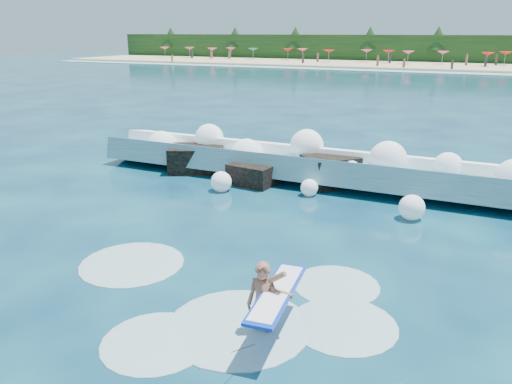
# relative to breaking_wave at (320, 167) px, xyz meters

# --- Properties ---
(ground) EXTENTS (200.00, 200.00, 0.00)m
(ground) POSITION_rel_breaking_wave_xyz_m (-1.60, -7.71, -0.56)
(ground) COLOR #082242
(ground) RESTS_ON ground
(beach) EXTENTS (140.00, 20.00, 0.40)m
(beach) POSITION_rel_breaking_wave_xyz_m (-1.60, 70.29, -0.36)
(beach) COLOR tan
(beach) RESTS_ON ground
(wet_band) EXTENTS (140.00, 5.00, 0.08)m
(wet_band) POSITION_rel_breaking_wave_xyz_m (-1.60, 59.29, -0.52)
(wet_band) COLOR silver
(wet_band) RESTS_ON ground
(treeline) EXTENTS (140.00, 4.00, 5.00)m
(treeline) POSITION_rel_breaking_wave_xyz_m (-1.60, 80.29, 1.94)
(treeline) COLOR black
(treeline) RESTS_ON ground
(breaking_wave) EXTENTS (18.53, 2.86, 1.60)m
(breaking_wave) POSITION_rel_breaking_wave_xyz_m (0.00, 0.00, 0.00)
(breaking_wave) COLOR teal
(breaking_wave) RESTS_ON ground
(rock_cluster) EXTENTS (8.27, 3.16, 1.32)m
(rock_cluster) POSITION_rel_breaking_wave_xyz_m (-2.57, -0.67, -0.14)
(rock_cluster) COLOR black
(rock_cluster) RESTS_ON ground
(surfer_with_board) EXTENTS (1.02, 2.95, 1.79)m
(surfer_with_board) POSITION_rel_breaking_wave_xyz_m (2.27, -10.40, 0.10)
(surfer_with_board) COLOR #945945
(surfer_with_board) RESTS_ON ground
(wave_spray) EXTENTS (15.09, 4.21, 2.01)m
(wave_spray) POSITION_rel_breaking_wave_xyz_m (-0.10, -0.30, 0.45)
(wave_spray) COLOR white
(wave_spray) RESTS_ON ground
(surf_foam) EXTENTS (9.25, 5.70, 0.15)m
(surf_foam) POSITION_rel_breaking_wave_xyz_m (1.14, -9.85, -0.56)
(surf_foam) COLOR silver
(surf_foam) RESTS_ON ground
(beach_umbrellas) EXTENTS (111.46, 6.39, 0.50)m
(beach_umbrellas) POSITION_rel_breaking_wave_xyz_m (-1.73, 72.68, 1.69)
(beach_umbrellas) COLOR #D83F6A
(beach_umbrellas) RESTS_ON ground
(beachgoers) EXTENTS (106.43, 12.41, 1.93)m
(beachgoers) POSITION_rel_breaking_wave_xyz_m (2.54, 67.30, 0.56)
(beachgoers) COLOR #3F332D
(beachgoers) RESTS_ON ground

